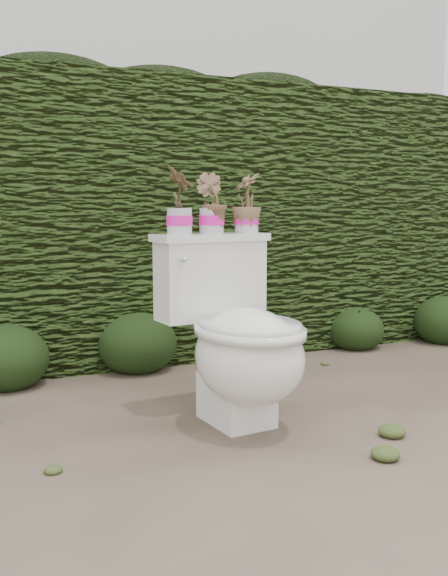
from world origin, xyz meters
name	(u,v)px	position (x,y,z in m)	size (l,w,h in m)	color
ground	(286,424)	(0.00, 0.00, 0.00)	(60.00, 60.00, 0.00)	#7F6A57
hedge	(162,221)	(0.00, 1.60, 0.80)	(8.00, 1.00, 1.60)	#364E1A
house_wall	(96,117)	(0.60, 6.00, 2.00)	(8.00, 3.50, 4.00)	silver
toilet	(239,339)	(-0.17, 0.09, 0.36)	(0.52, 0.72, 0.78)	white
potted_plant_left	(179,202)	(-0.35, 0.31, 0.91)	(0.14, 0.10, 0.27)	#1F6528
potted_plant_center	(212,205)	(-0.19, 0.33, 0.90)	(0.14, 0.11, 0.25)	#1F6528
potted_plant_right	(247,205)	(-0.02, 0.35, 0.90)	(0.14, 0.14, 0.25)	#1F6528
liriope_clump_2	(5,353)	(-1.00, 1.06, 0.17)	(0.42, 0.42, 0.34)	#1F3412
liriope_clump_3	(137,338)	(-0.31, 1.12, 0.18)	(0.44, 0.44, 0.35)	#1F3412
liriope_clump_4	(250,330)	(0.38, 1.11, 0.16)	(0.41, 0.41, 0.33)	#1F3412
liriope_clump_5	(355,325)	(1.11, 1.09, 0.14)	(0.36, 0.36, 0.29)	#1F3412
liriope_clump_6	(445,317)	(1.76, 1.00, 0.17)	(0.42, 0.42, 0.33)	#1F3412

